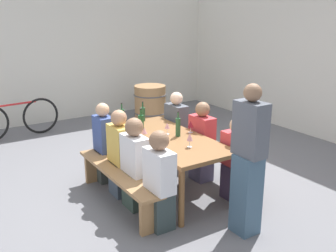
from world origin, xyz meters
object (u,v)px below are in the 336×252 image
bench_near (118,178)px  wine_barrel (150,103)px  wine_bottle_1 (178,127)px  wine_glass_1 (190,137)px  wine_glass_0 (144,131)px  standing_host (248,164)px  wine_bottle_2 (141,122)px  seated_guest_far_1 (202,143)px  wine_bottle_3 (122,117)px  seated_guest_far_0 (176,131)px  bench_far (211,155)px  wine_glass_3 (167,126)px  wine_bottle_0 (143,114)px  seated_guest_near_1 (120,155)px  parked_bicycle_0 (15,119)px  wine_glass_2 (191,124)px  seated_guest_far_2 (236,161)px  seated_guest_near_0 (104,145)px  seated_guest_near_2 (135,166)px  tasting_table (168,143)px  seated_guest_near_3 (159,183)px

bench_near → wine_barrel: size_ratio=2.28×
wine_bottle_1 → wine_glass_1: (0.43, -0.12, -0.00)m
wine_glass_0 → standing_host: bearing=18.7°
bench_near → standing_host: standing_host is taller
wine_bottle_2 → seated_guest_far_1: 0.90m
wine_bottle_3 → seated_guest_far_1: (0.74, 0.86, -0.34)m
seated_guest_far_0 → wine_glass_1: bearing=63.4°
seated_guest_far_0 → bench_far: bearing=102.5°
bench_far → wine_glass_0: size_ratio=10.89×
wine_bottle_1 → wine_glass_3: wine_bottle_1 is taller
standing_host → wine_bottle_1: bearing=0.8°
wine_bottle_0 → seated_guest_far_1: seated_guest_far_1 is taller
seated_guest_near_1 → parked_bicycle_0: bearing=101.2°
wine_bottle_2 → parked_bicycle_0: 3.18m
wine_glass_2 → wine_glass_3: size_ratio=1.03×
wine_bottle_0 → parked_bicycle_0: (-2.58, -1.32, -0.49)m
seated_guest_far_2 → wine_bottle_3: bearing=-59.3°
wine_glass_0 → wine_glass_2: (0.06, 0.68, -0.00)m
seated_guest_near_0 → seated_guest_near_2: bearing=-90.0°
wine_glass_0 → parked_bicycle_0: bearing=-165.0°
tasting_table → wine_bottle_2: wine_bottle_2 is taller
wine_bottle_2 → wine_glass_2: 0.69m
wine_bottle_1 → tasting_table: bearing=-104.7°
wine_bottle_2 → seated_guest_near_2: seated_guest_near_2 is taller
wine_glass_0 → wine_bottle_1: bearing=77.7°
tasting_table → wine_bottle_1: (0.03, 0.13, 0.21)m
tasting_table → wine_glass_2: size_ratio=11.61×
bench_near → seated_guest_near_1: bearing=146.4°
bench_near → wine_bottle_2: 0.92m
wine_bottle_1 → seated_guest_near_1: (-0.26, -0.72, -0.33)m
wine_glass_3 → seated_guest_far_2: size_ratio=0.14×
seated_guest_near_3 → standing_host: bearing=-38.1°
wine_bottle_0 → wine_bottle_2: wine_bottle_2 is taller
seated_guest_far_0 → parked_bicycle_0: 3.29m
wine_bottle_1 → wine_barrel: (-3.13, 1.38, -0.49)m
wine_bottle_0 → standing_host: size_ratio=0.18×
bench_far → seated_guest_far_0: (-0.68, -0.15, 0.20)m
seated_guest_near_1 → parked_bicycle_0: 3.27m
wine_barrel → parked_bicycle_0: 2.76m
tasting_table → wine_barrel: 3.46m
wine_bottle_1 → wine_glass_2: 0.23m
seated_guest_near_1 → standing_host: standing_host is taller
wine_bottle_3 → seated_guest_far_1: bearing=49.4°
wine_bottle_3 → seated_guest_far_2: (1.45, 0.86, -0.37)m
wine_bottle_0 → seated_guest_far_0: seated_guest_far_0 is taller
wine_glass_2 → seated_guest_far_2: (0.68, 0.22, -0.35)m
bench_far → seated_guest_near_1: size_ratio=1.56×
wine_bottle_2 → tasting_table: bearing=15.5°
seated_guest_near_1 → seated_guest_near_2: seated_guest_near_1 is taller
standing_host → parked_bicycle_0: standing_host is taller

